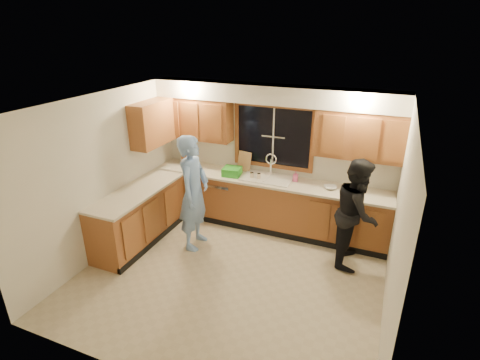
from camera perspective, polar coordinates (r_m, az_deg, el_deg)
name	(u,v)px	position (r m, az deg, el deg)	size (l,w,h in m)	color
floor	(230,276)	(5.65, -1.51, -14.38)	(4.20, 4.20, 0.00)	#BDAE91
ceiling	(228,105)	(4.59, -1.84, 11.34)	(4.20, 4.20, 0.00)	silver
wall_back	(273,156)	(6.64, 5.04, 3.72)	(4.20, 4.20, 0.00)	silver
wall_left	(104,176)	(6.09, -20.02, 0.58)	(3.80, 3.80, 0.00)	silver
wall_right	(398,229)	(4.64, 22.95, -6.94)	(3.80, 3.80, 0.00)	silver
base_cabinets_back	(266,204)	(6.69, 4.02, -3.63)	(4.20, 0.60, 0.88)	#98572C
base_cabinets_left	(140,216)	(6.48, -15.04, -5.35)	(0.60, 1.90, 0.88)	#98572C
countertop_back	(267,180)	(6.48, 4.08, -0.04)	(4.20, 0.63, 0.04)	beige
countertop_left	(137,191)	(6.27, -15.35, -1.67)	(0.63, 1.90, 0.04)	beige
upper_cabinets_left	(196,118)	(6.88, -6.75, 9.31)	(1.35, 0.33, 0.75)	#98572C
upper_cabinets_right	(360,135)	(6.06, 17.75, 6.54)	(1.35, 0.33, 0.75)	#98572C
upper_cabinets_return	(152,123)	(6.64, -13.23, 8.38)	(0.33, 0.90, 0.75)	#98572C
soffit	(272,94)	(6.20, 4.89, 12.87)	(4.20, 0.35, 0.30)	silver
window_frame	(273,137)	(6.53, 5.12, 6.60)	(1.44, 0.03, 1.14)	black
sink	(267,182)	(6.52, 4.13, -0.27)	(0.86, 0.52, 0.57)	white
dishwasher	(223,198)	(6.98, -2.65, -2.70)	(0.60, 0.56, 0.82)	white
stove	(117,232)	(6.10, -18.24, -7.53)	(0.58, 0.75, 0.90)	white
man	(194,193)	(5.94, -7.06, -1.96)	(0.68, 0.45, 1.88)	#78A2E4
woman	(357,213)	(5.78, 17.35, -4.79)	(0.81, 0.63, 1.67)	black
knife_block	(185,159)	(7.19, -8.38, 3.19)	(0.12, 0.10, 0.22)	#9A582A
cutting_board	(244,161)	(6.78, 0.67, 2.86)	(0.27, 0.02, 0.36)	tan
dish_crate	(232,171)	(6.61, -1.23, 1.31)	(0.31, 0.28, 0.14)	green
soap_bottle	(296,176)	(6.42, 8.46, 0.58)	(0.08, 0.08, 0.18)	#D4518C
bowl	(330,188)	(6.25, 13.58, -1.12)	(0.20, 0.20, 0.05)	silver
can_left	(252,176)	(6.46, 1.81, 0.67)	(0.06, 0.06, 0.12)	beige
can_right	(259,177)	(6.43, 2.89, 0.54)	(0.06, 0.06, 0.11)	beige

